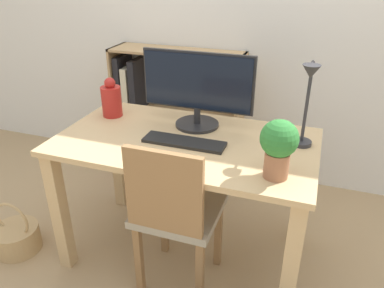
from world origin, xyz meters
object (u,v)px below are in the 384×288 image
vase (111,100)px  monitor (197,86)px  desk_lamp (307,98)px  potted_plant (279,145)px  bookshelf (156,122)px  keyboard (184,142)px  basket (17,237)px  chair (175,211)px

vase → monitor: bearing=3.1°
desk_lamp → potted_plant: size_ratio=1.65×
vase → desk_lamp: desk_lamp is taller
desk_lamp → bookshelf: desk_lamp is taller
keyboard → basket: bearing=-164.7°
vase → desk_lamp: (1.08, -0.08, 0.16)m
vase → basket: (-0.45, -0.47, -0.76)m
vase → bookshelf: bookshelf is taller
keyboard → bookshelf: (-0.59, 0.93, -0.35)m
vase → chair: 0.78m
desk_lamp → bookshelf: (-1.15, 0.80, -0.60)m
basket → potted_plant: bearing=3.9°
potted_plant → monitor: bearing=140.6°
desk_lamp → chair: 0.81m
potted_plant → basket: size_ratio=0.78×
vase → potted_plant: (1.00, -0.37, 0.05)m
keyboard → vase: bearing=158.4°
monitor → vase: (-0.51, -0.03, -0.13)m
monitor → keyboard: monitor is taller
monitor → potted_plant: bearing=-39.4°
keyboard → basket: size_ratio=1.25×
monitor → basket: (-0.96, -0.50, -0.89)m
bookshelf → monitor: bearing=-50.2°
keyboard → vase: size_ratio=1.82×
monitor → chair: size_ratio=0.70×
desk_lamp → basket: 1.83m
desk_lamp → potted_plant: (-0.08, -0.29, -0.11)m
bookshelf → keyboard: bearing=-57.5°
chair → bookshelf: bearing=126.3°
desk_lamp → bookshelf: 1.52m
monitor → potted_plant: size_ratio=2.35×
keyboard → potted_plant: potted_plant is taller
potted_plant → bookshelf: 1.61m
keyboard → basket: (-0.98, -0.27, -0.67)m
potted_plant → basket: (-1.45, -0.10, -0.81)m
desk_lamp → chair: size_ratio=0.49×
potted_plant → chair: 0.61m
chair → basket: bearing=-169.1°
keyboard → chair: size_ratio=0.48×
keyboard → chair: 0.34m
chair → basket: 1.08m
basket → bookshelf: bearing=72.2°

